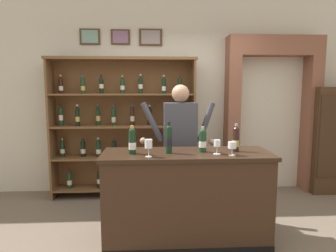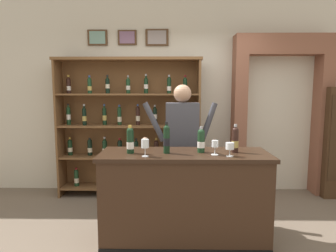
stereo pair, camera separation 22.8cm
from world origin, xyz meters
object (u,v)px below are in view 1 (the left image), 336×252
object	(u,v)px
wine_shelf	(124,124)
wine_glass_left	(217,144)
tasting_bottle_vin_santo	(203,140)
tasting_bottle_riserva	(236,139)
tasting_counter	(186,198)
wine_glass_center	(232,146)
tasting_bottle_chianti	(169,139)
wine_glass_right	(149,145)
side_cabinet	(329,140)
shopkeeper	(180,137)
tasting_bottle_super_tuscan	(132,141)

from	to	relation	value
wine_shelf	wine_glass_left	distance (m)	1.89
tasting_bottle_vin_santo	tasting_bottle_riserva	distance (m)	0.35
tasting_counter	tasting_bottle_vin_santo	bearing A→B (deg)	6.32
wine_glass_center	tasting_bottle_vin_santo	bearing A→B (deg)	144.97
tasting_counter	tasting_bottle_chianti	world-z (taller)	tasting_bottle_chianti
tasting_counter	wine_glass_right	distance (m)	0.74
tasting_counter	side_cabinet	bearing A→B (deg)	31.14
side_cabinet	tasting_counter	bearing A→B (deg)	-148.86
tasting_bottle_vin_santo	wine_glass_right	bearing A→B (deg)	-160.28
shopkeeper	wine_glass_center	world-z (taller)	shopkeeper
wine_glass_right	shopkeeper	bearing A→B (deg)	64.83
tasting_bottle_vin_santo	tasting_bottle_chianti	bearing A→B (deg)	-172.48
shopkeeper	wine_glass_center	distance (m)	0.91
side_cabinet	wine_glass_left	world-z (taller)	side_cabinet
wine_glass_center	wine_glass_right	size ratio (longest dim) A/B	0.80
side_cabinet	tasting_counter	distance (m)	2.90
side_cabinet	tasting_counter	size ratio (longest dim) A/B	0.95
tasting_bottle_riserva	wine_glass_center	world-z (taller)	tasting_bottle_riserva
tasting_bottle_super_tuscan	wine_glass_center	world-z (taller)	tasting_bottle_super_tuscan
tasting_bottle_riserva	tasting_bottle_chianti	bearing A→B (deg)	-176.07
wine_glass_center	wine_glass_left	xyz separation A→B (m)	(-0.14, 0.06, 0.01)
tasting_bottle_vin_santo	shopkeeper	bearing A→B (deg)	105.79
shopkeeper	tasting_bottle_super_tuscan	size ratio (longest dim) A/B	5.82
tasting_counter	wine_glass_right	bearing A→B (deg)	-155.01
side_cabinet	tasting_bottle_chianti	size ratio (longest dim) A/B	5.14
wine_glass_center	shopkeeper	bearing A→B (deg)	118.54
tasting_bottle_chianti	wine_glass_left	world-z (taller)	tasting_bottle_chianti
wine_glass_center	tasting_bottle_riserva	bearing A→B (deg)	64.12
tasting_bottle_vin_santo	wine_glass_left	xyz separation A→B (m)	(0.13, -0.12, -0.02)
wine_glass_left	wine_glass_right	bearing A→B (deg)	-173.19
shopkeeper	wine_glass_left	bearing A→B (deg)	-67.82
tasting_bottle_vin_santo	side_cabinet	bearing A→B (deg)	32.65
wine_shelf	tasting_bottle_riserva	xyz separation A→B (m)	(1.30, -1.44, 0.01)
wine_shelf	tasting_bottle_super_tuscan	size ratio (longest dim) A/B	7.50
tasting_counter	tasting_bottle_super_tuscan	bearing A→B (deg)	-176.30
wine_shelf	wine_glass_right	world-z (taller)	wine_shelf
wine_shelf	wine_glass_right	distance (m)	1.69
shopkeeper	tasting_bottle_chianti	size ratio (longest dim) A/B	5.20
tasting_bottle_super_tuscan	wine_glass_center	xyz separation A→B (m)	(0.98, -0.13, -0.04)
tasting_bottle_chianti	wine_glass_right	distance (m)	0.26
wine_glass_center	wine_glass_left	distance (m)	0.15
shopkeeper	tasting_bottle_chianti	world-z (taller)	shopkeeper
tasting_counter	tasting_bottle_super_tuscan	size ratio (longest dim) A/B	6.04
side_cabinet	wine_glass_left	distance (m)	2.70
tasting_counter	shopkeeper	size ratio (longest dim) A/B	1.04
wine_glass_left	tasting_bottle_vin_santo	bearing A→B (deg)	136.61
tasting_bottle_vin_santo	wine_shelf	bearing A→B (deg)	123.49
wine_shelf	tasting_bottle_vin_santo	size ratio (longest dim) A/B	8.10
wine_shelf	wine_glass_center	distance (m)	2.03
side_cabinet	tasting_bottle_vin_santo	distance (m)	2.73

